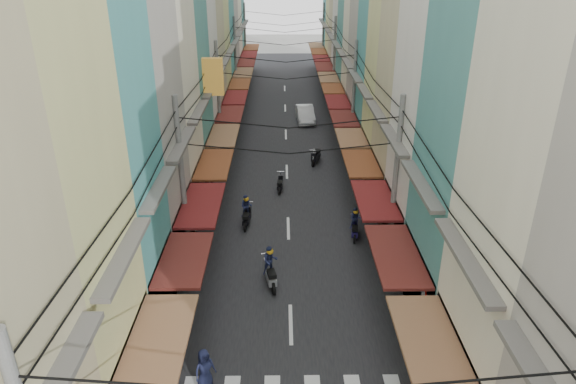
{
  "coord_description": "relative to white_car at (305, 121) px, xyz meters",
  "views": [
    {
      "loc": [
        -0.31,
        -18.57,
        13.66
      ],
      "look_at": [
        -0.01,
        6.11,
        2.15
      ],
      "focal_mm": 32.0,
      "sensor_mm": 36.0,
      "label": 1
    }
  ],
  "objects": [
    {
      "name": "ground",
      "position": [
        -1.75,
        -25.69,
        0.0
      ],
      "size": [
        160.0,
        160.0,
        0.0
      ],
      "primitive_type": "plane",
      "color": "slate",
      "rests_on": "ground"
    },
    {
      "name": "road",
      "position": [
        -1.75,
        -5.69,
        0.01
      ],
      "size": [
        10.0,
        80.0,
        0.02
      ],
      "primitive_type": "cube",
      "color": "black",
      "rests_on": "ground"
    },
    {
      "name": "traffic_sign",
      "position": [
        3.12,
        -28.81,
        1.91
      ],
      "size": [
        0.1,
        0.58,
        2.65
      ],
      "color": "slate",
      "rests_on": "ground"
    },
    {
      "name": "bicycle",
      "position": [
        5.26,
        -23.26,
        0.0
      ],
      "size": [
        1.63,
        1.13,
        1.05
      ],
      "primitive_type": "imported",
      "rotation": [
        0.0,
        0.0,
        1.17
      ],
      "color": "black",
      "rests_on": "ground"
    },
    {
      "name": "parked_scooters",
      "position": [
        3.21,
        -30.18,
        0.47
      ],
      "size": [
        13.24,
        15.08,
        1.0
      ],
      "color": "black",
      "rests_on": "ground"
    },
    {
      "name": "building_row_right",
      "position": [
        6.17,
        -9.24,
        9.41
      ],
      "size": [
        7.8,
        68.98,
        22.59
      ],
      "color": "teal",
      "rests_on": "ground"
    },
    {
      "name": "white_car",
      "position": [
        0.0,
        0.0,
        0.0
      ],
      "size": [
        4.97,
        2.19,
        1.72
      ],
      "primitive_type": "imported",
      "rotation": [
        0.0,
        0.0,
        0.06
      ],
      "color": "silver",
      "rests_on": "ground"
    },
    {
      "name": "building_row_left",
      "position": [
        -9.67,
        -9.13,
        9.78
      ],
      "size": [
        7.8,
        67.67,
        23.7
      ],
      "color": "silver",
      "rests_on": "ground"
    },
    {
      "name": "pedestrians",
      "position": [
        -5.93,
        -23.08,
        1.04
      ],
      "size": [
        12.5,
        21.5,
        2.2
      ],
      "color": "#261F29",
      "rests_on": "ground"
    },
    {
      "name": "sidewalk_left",
      "position": [
        -8.25,
        -5.69,
        0.03
      ],
      "size": [
        3.0,
        80.0,
        0.06
      ],
      "primitive_type": "cube",
      "color": "gray",
      "rests_on": "ground"
    },
    {
      "name": "utility_poles",
      "position": [
        -1.75,
        -10.67,
        6.59
      ],
      "size": [
        10.2,
        66.13,
        8.2
      ],
      "color": "slate",
      "rests_on": "ground"
    },
    {
      "name": "market_umbrella",
      "position": [
        4.3,
        -30.76,
        1.92
      ],
      "size": [
        2.07,
        2.07,
        2.18
      ],
      "color": "#B2B2B7",
      "rests_on": "ground"
    },
    {
      "name": "sidewalk_right",
      "position": [
        4.75,
        -5.69,
        0.03
      ],
      "size": [
        3.0,
        80.0,
        0.06
      ],
      "primitive_type": "cube",
      "color": "gray",
      "rests_on": "ground"
    },
    {
      "name": "moving_scooters",
      "position": [
        -1.61,
        -19.52,
        0.55
      ],
      "size": [
        6.27,
        16.87,
        1.97
      ],
      "color": "black",
      "rests_on": "ground"
    }
  ]
}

